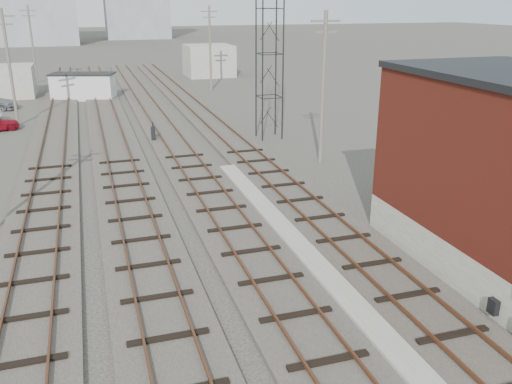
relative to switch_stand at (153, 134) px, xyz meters
name	(u,v)px	position (x,y,z in m)	size (l,w,h in m)	color
ground	(151,90)	(2.78, 24.00, -0.64)	(320.00, 320.00, 0.00)	#282621
track_right	(216,127)	(5.28, 3.00, -0.54)	(3.20, 90.00, 0.39)	#332D28
track_mid_right	(166,131)	(1.28, 3.00, -0.54)	(3.20, 90.00, 0.39)	#332D28
track_mid_left	(112,134)	(-2.72, 3.00, -0.54)	(3.20, 90.00, 0.39)	#332D28
track_left	(55,138)	(-6.72, 3.00, -0.54)	(3.20, 90.00, 0.39)	#332D28
platform_curb	(325,276)	(3.28, -22.00, -0.51)	(0.90, 28.00, 0.26)	gray
lattice_tower	(270,31)	(8.28, -1.00, 6.86)	(1.60, 1.60, 15.00)	black
utility_pole_left_b	(9,65)	(-9.72, 9.00, 4.15)	(1.80, 0.24, 9.00)	#595147
utility_pole_left_c	(32,42)	(-9.72, 34.00, 4.15)	(1.80, 0.24, 9.00)	#595147
utility_pole_right_a	(323,84)	(9.28, -8.00, 4.15)	(1.80, 0.24, 9.00)	#595147
utility_pole_right_b	(210,46)	(9.28, 22.00, 4.15)	(1.80, 0.24, 9.00)	#595147
shed_right	(209,61)	(11.78, 34.00, 1.36)	(6.00, 6.00, 4.00)	gray
switch_stand	(153,134)	(0.00, 0.00, 0.00)	(0.35, 0.35, 1.36)	black
site_trailer	(83,86)	(-4.38, 19.99, 0.69)	(6.78, 4.40, 2.64)	silver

